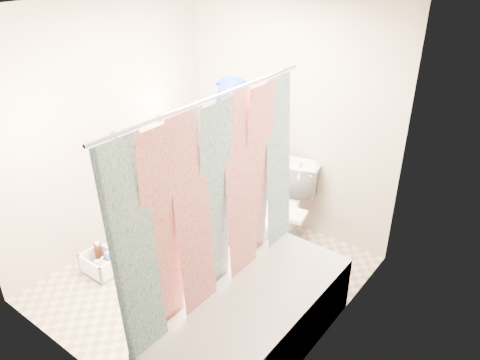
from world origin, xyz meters
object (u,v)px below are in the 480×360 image
Objects in this scene: bathtub at (254,324)px; plumber at (227,163)px; toilet at (283,212)px; cleaning_caddy at (102,265)px.

bathtub is 1.03× the size of plumber.
plumber reaches higher than bathtub.
toilet reaches higher than bathtub.
bathtub is 1.40m from toilet.
toilet is 1.80m from cleaning_caddy.
bathtub is at bearing 22.29° from plumber.
cleaning_caddy is (-1.68, -0.11, -0.17)m from bathtub.
cleaning_caddy is (-0.56, -1.20, -0.76)m from plumber.
toilet reaches higher than cleaning_caddy.
toilet is 2.54× the size of cleaning_caddy.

